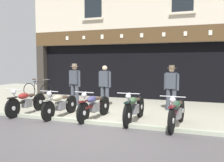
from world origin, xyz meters
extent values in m
cube|color=gray|center=(0.00, 5.00, -0.04)|extent=(23.61, 10.00, 0.08)
cube|color=#A1A891|center=(0.00, 0.08, 0.01)|extent=(23.61, 0.16, 0.18)
cube|color=black|center=(0.00, 7.30, 1.30)|extent=(10.68, 4.00, 2.60)
cube|color=#332D28|center=(-5.59, 5.18, 1.30)|extent=(0.44, 0.36, 2.60)
cube|color=black|center=(0.00, 5.55, 1.43)|extent=(10.22, 0.03, 2.18)
cube|color=#4D371F|center=(0.00, 5.12, 2.95)|extent=(11.61, 0.24, 0.70)
cube|color=silver|center=(-3.88, 4.99, 2.95)|extent=(0.14, 0.03, 0.19)
cube|color=silver|center=(-2.93, 4.99, 2.95)|extent=(0.14, 0.03, 0.16)
cube|color=silver|center=(-1.95, 4.99, 2.95)|extent=(0.14, 0.03, 0.21)
cube|color=silver|center=(-0.96, 4.99, 2.95)|extent=(0.14, 0.03, 0.17)
cube|color=silver|center=(0.00, 4.99, 2.95)|extent=(0.14, 0.03, 0.19)
cube|color=silver|center=(0.99, 4.99, 2.95)|extent=(0.14, 0.03, 0.18)
cube|color=silver|center=(1.91, 4.99, 2.95)|extent=(0.14, 0.03, 0.19)
cube|color=silver|center=(2.90, 4.99, 2.95)|extent=(0.14, 0.03, 0.20)
cube|color=beige|center=(0.00, 5.20, 4.52)|extent=(11.61, 0.40, 2.44)
cube|color=black|center=(-2.43, 4.99, 4.52)|extent=(0.90, 0.02, 1.30)
cube|color=beige|center=(-2.43, 4.95, 3.82)|extent=(1.10, 0.12, 0.10)
cube|color=beige|center=(1.77, 4.95, 3.82)|extent=(1.10, 0.12, 0.10)
cylinder|color=black|center=(-2.77, -0.17, 0.31)|extent=(0.08, 0.63, 0.63)
cylinder|color=silver|center=(-2.77, -0.17, 0.31)|extent=(0.10, 0.14, 0.14)
cylinder|color=black|center=(-2.80, 1.19, 0.31)|extent=(0.09, 0.63, 0.63)
cylinder|color=silver|center=(-2.80, 1.19, 0.31)|extent=(0.11, 0.14, 0.14)
cube|color=black|center=(-2.78, 0.51, 0.43)|extent=(0.10, 1.25, 0.07)
cube|color=slate|center=(-2.78, 0.51, 0.36)|extent=(0.21, 0.32, 0.26)
ellipsoid|color=maroon|center=(-2.78, 0.35, 0.63)|extent=(0.23, 0.46, 0.20)
ellipsoid|color=#38281E|center=(-2.79, 0.76, 0.61)|extent=(0.21, 0.30, 0.10)
cube|color=black|center=(-2.77, -0.17, 0.65)|extent=(0.11, 0.36, 0.04)
sphere|color=silver|center=(-2.77, -0.11, 0.81)|extent=(0.15, 0.15, 0.15)
cylinder|color=silver|center=(-2.77, -0.11, 0.89)|extent=(0.62, 0.04, 0.02)
cylinder|color=silver|center=(-2.77, -0.13, 0.60)|extent=(0.04, 0.26, 0.61)
cylinder|color=black|center=(-1.51, -0.10, 0.30)|extent=(0.08, 0.60, 0.60)
cylinder|color=silver|center=(-1.51, -0.10, 0.30)|extent=(0.10, 0.13, 0.13)
cylinder|color=black|center=(-1.49, 1.21, 0.30)|extent=(0.09, 0.60, 0.60)
cylinder|color=silver|center=(-1.49, 1.21, 0.30)|extent=(0.11, 0.13, 0.13)
cube|color=gray|center=(-1.50, 0.55, 0.42)|extent=(0.09, 1.21, 0.07)
cube|color=slate|center=(-1.50, 0.55, 0.35)|extent=(0.20, 0.32, 0.26)
ellipsoid|color=tan|center=(-1.50, 0.39, 0.62)|extent=(0.23, 0.46, 0.20)
ellipsoid|color=#38281E|center=(-1.50, 0.79, 0.60)|extent=(0.20, 0.30, 0.10)
cube|color=gray|center=(-1.51, -0.10, 0.62)|extent=(0.10, 0.36, 0.04)
sphere|color=silver|center=(-1.51, -0.04, 0.80)|extent=(0.15, 0.15, 0.15)
cylinder|color=silver|center=(-1.51, -0.04, 0.88)|extent=(0.62, 0.03, 0.02)
cylinder|color=silver|center=(-1.51, -0.06, 0.59)|extent=(0.04, 0.24, 0.62)
cylinder|color=black|center=(-0.41, 0.00, 0.31)|extent=(0.12, 0.62, 0.61)
cylinder|color=silver|center=(-0.41, 0.00, 0.31)|extent=(0.11, 0.14, 0.14)
cylinder|color=black|center=(-0.31, 1.30, 0.31)|extent=(0.13, 0.62, 0.61)
cylinder|color=silver|center=(-0.31, 1.30, 0.31)|extent=(0.12, 0.14, 0.14)
cube|color=#511616|center=(-0.36, 0.65, 0.43)|extent=(0.16, 1.21, 0.07)
cube|color=slate|center=(-0.36, 0.65, 0.36)|extent=(0.22, 0.33, 0.26)
ellipsoid|color=#3A3966|center=(-0.37, 0.49, 0.63)|extent=(0.25, 0.48, 0.20)
ellipsoid|color=#38281E|center=(-0.34, 0.89, 0.61)|extent=(0.22, 0.31, 0.10)
cube|color=#511616|center=(-0.41, 0.00, 0.63)|extent=(0.13, 0.37, 0.04)
sphere|color=silver|center=(-0.41, 0.06, 0.81)|extent=(0.15, 0.15, 0.15)
cylinder|color=silver|center=(-0.41, 0.06, 0.89)|extent=(0.62, 0.07, 0.02)
cylinder|color=silver|center=(-0.41, 0.04, 0.60)|extent=(0.06, 0.27, 0.61)
cylinder|color=black|center=(0.89, 0.02, 0.33)|extent=(0.07, 0.66, 0.66)
cylinder|color=silver|center=(0.89, 0.02, 0.33)|extent=(0.10, 0.15, 0.15)
cylinder|color=black|center=(0.89, 1.39, 0.33)|extent=(0.08, 0.66, 0.66)
cylinder|color=silver|center=(0.89, 1.39, 0.33)|extent=(0.11, 0.15, 0.15)
cube|color=black|center=(0.89, 0.71, 0.45)|extent=(0.07, 1.26, 0.07)
cube|color=slate|center=(0.89, 0.71, 0.38)|extent=(0.20, 0.32, 0.26)
ellipsoid|color=#344F34|center=(0.89, 0.54, 0.65)|extent=(0.22, 0.46, 0.20)
ellipsoid|color=#38281E|center=(0.89, 0.95, 0.63)|extent=(0.20, 0.30, 0.10)
cube|color=black|center=(0.89, 0.02, 0.68)|extent=(0.10, 0.36, 0.04)
sphere|color=silver|center=(0.89, 0.08, 0.83)|extent=(0.15, 0.15, 0.15)
cylinder|color=silver|center=(0.89, 0.08, 0.91)|extent=(0.62, 0.03, 0.02)
cylinder|color=silver|center=(0.89, 0.06, 0.62)|extent=(0.04, 0.26, 0.61)
cylinder|color=black|center=(2.06, -0.15, 0.33)|extent=(0.11, 0.66, 0.65)
cylinder|color=silver|center=(2.06, -0.15, 0.33)|extent=(0.11, 0.15, 0.14)
cylinder|color=black|center=(2.16, 1.23, 0.33)|extent=(0.12, 0.66, 0.65)
cylinder|color=silver|center=(2.16, 1.23, 0.33)|extent=(0.12, 0.15, 0.14)
cube|color=#5B161B|center=(2.11, 0.54, 0.45)|extent=(0.16, 1.27, 0.07)
cube|color=slate|center=(2.11, 0.54, 0.38)|extent=(0.22, 0.33, 0.26)
ellipsoid|color=#274431|center=(2.10, 0.38, 0.65)|extent=(0.25, 0.47, 0.20)
ellipsoid|color=#38281E|center=(2.13, 0.79, 0.63)|extent=(0.22, 0.31, 0.10)
cube|color=#5B161B|center=(2.06, -0.15, 0.67)|extent=(0.12, 0.37, 0.04)
sphere|color=silver|center=(2.07, -0.09, 0.83)|extent=(0.15, 0.15, 0.15)
cylinder|color=silver|center=(2.07, -0.09, 0.91)|extent=(0.62, 0.07, 0.02)
cylinder|color=silver|center=(2.07, -0.11, 0.62)|extent=(0.06, 0.29, 0.60)
cylinder|color=#3D424C|center=(-1.99, 2.51, 0.44)|extent=(0.15, 0.15, 0.89)
cylinder|color=#3D424C|center=(-2.20, 2.55, 0.44)|extent=(0.15, 0.15, 0.89)
cube|color=#3D424C|center=(-2.09, 2.53, 1.14)|extent=(0.42, 0.29, 0.55)
cube|color=silver|center=(-2.07, 2.64, 1.21)|extent=(0.14, 0.05, 0.31)
cube|color=brown|center=(-2.07, 2.66, 1.20)|extent=(0.05, 0.02, 0.28)
cylinder|color=#3D424C|center=(-1.86, 2.48, 1.07)|extent=(0.09, 0.09, 0.60)
cylinder|color=#3D424C|center=(-2.33, 2.57, 1.07)|extent=(0.09, 0.09, 0.60)
sphere|color=tan|center=(-2.09, 2.53, 1.52)|extent=(0.19, 0.19, 0.19)
cylinder|color=#7F705B|center=(-2.09, 2.53, 1.57)|extent=(0.33, 0.33, 0.01)
cylinder|color=#7F705B|center=(-2.09, 2.53, 1.63)|extent=(0.20, 0.20, 0.11)
cylinder|color=#3D424C|center=(-0.83, 2.84, 0.40)|extent=(0.15, 0.15, 0.80)
cylinder|color=#3D424C|center=(-1.04, 2.88, 0.40)|extent=(0.15, 0.15, 0.80)
cube|color=#3D424C|center=(-0.93, 2.86, 1.09)|extent=(0.41, 0.28, 0.61)
cube|color=white|center=(-0.91, 2.97, 1.16)|extent=(0.14, 0.04, 0.34)
cube|color=#47234C|center=(-0.91, 2.98, 1.15)|extent=(0.05, 0.02, 0.32)
cylinder|color=#3D424C|center=(-0.70, 2.82, 1.06)|extent=(0.09, 0.09, 0.59)
cylinder|color=#3D424C|center=(-1.17, 2.90, 1.06)|extent=(0.09, 0.09, 0.59)
sphere|color=beige|center=(-0.93, 2.86, 1.50)|extent=(0.20, 0.20, 0.20)
cylinder|color=#3D424C|center=(1.75, 2.86, 0.40)|extent=(0.15, 0.15, 0.81)
cylinder|color=#3D424C|center=(1.53, 2.91, 0.40)|extent=(0.15, 0.15, 0.81)
cube|color=#3D424C|center=(1.64, 2.89, 1.08)|extent=(0.42, 0.30, 0.57)
cube|color=silver|center=(1.67, 3.00, 1.14)|extent=(0.14, 0.05, 0.32)
cube|color=brown|center=(1.67, 3.01, 1.13)|extent=(0.05, 0.02, 0.30)
cylinder|color=#3D424C|center=(1.87, 2.83, 1.03)|extent=(0.09, 0.09, 0.58)
cylinder|color=#3D424C|center=(1.41, 2.94, 1.03)|extent=(0.09, 0.09, 0.58)
sphere|color=beige|center=(1.64, 2.89, 1.47)|extent=(0.19, 0.19, 0.19)
cylinder|color=brown|center=(1.64, 2.89, 1.52)|extent=(0.33, 0.33, 0.01)
cylinder|color=brown|center=(1.64, 2.89, 1.58)|extent=(0.20, 0.20, 0.11)
cube|color=beige|center=(-1.46, 5.40, 1.81)|extent=(0.78, 0.02, 1.04)
cube|color=#232328|center=(-1.46, 5.39, 2.23)|extent=(0.78, 0.01, 0.20)
torus|color=black|center=(-4.35, 3.82, 0.35)|extent=(0.73, 0.06, 0.73)
torus|color=black|center=(-5.39, 3.85, 0.35)|extent=(0.73, 0.06, 0.73)
cylinder|color=black|center=(-4.77, 3.83, 0.53)|extent=(0.59, 0.05, 0.49)
cylinder|color=black|center=(-4.87, 3.83, 0.79)|extent=(0.58, 0.05, 0.03)
cylinder|color=black|center=(-5.06, 3.84, 0.65)|extent=(0.11, 0.03, 0.52)
ellipsoid|color=#332319|center=(-5.10, 3.84, 0.91)|extent=(0.24, 0.13, 0.06)
cylinder|color=silver|center=(-4.35, 3.82, 0.91)|extent=(0.04, 0.50, 0.02)
camera|label=1|loc=(2.85, -6.27, 1.74)|focal=40.43mm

